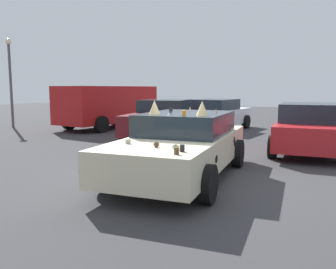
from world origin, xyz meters
TOP-DOWN VIEW (x-y plane):
  - ground_plane at (0.00, 0.00)m, footprint 60.00×60.00m
  - art_car_decorated at (0.08, 0.00)m, footprint 4.68×2.08m
  - parked_van_behind_right at (7.66, 6.22)m, footprint 5.46×3.01m
  - parked_sedan_row_back_far at (4.13, -2.54)m, footprint 4.40×2.05m
  - parked_sedan_behind_left at (5.25, 2.49)m, footprint 4.50×2.34m
  - parked_sedan_far_right at (8.56, 1.22)m, footprint 4.74×2.62m
  - lot_lamp_post at (6.20, 10.63)m, footprint 0.28×0.28m

SIDE VIEW (x-z plane):
  - ground_plane at x=0.00m, z-range 0.00..0.00m
  - art_car_decorated at x=0.08m, z-range -0.12..1.51m
  - parked_sedan_far_right at x=8.56m, z-range 0.01..1.40m
  - parked_sedan_row_back_far at x=4.13m, z-range 0.00..1.44m
  - parked_sedan_behind_left at x=5.25m, z-range 0.01..1.45m
  - parked_van_behind_right at x=7.66m, z-range 0.13..2.10m
  - lot_lamp_post at x=6.20m, z-range 0.45..4.64m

